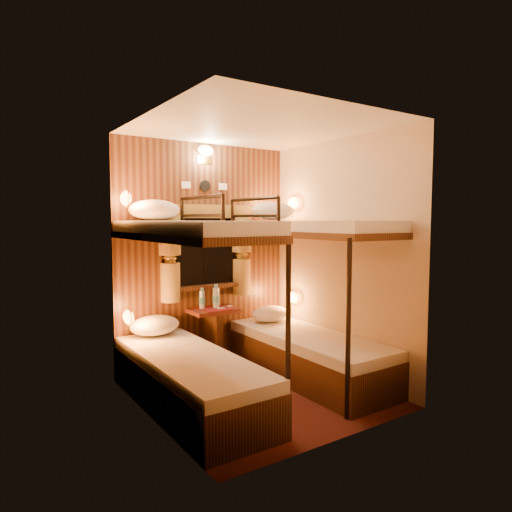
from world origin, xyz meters
TOP-DOWN VIEW (x-y plane):
  - floor at (0.00, 0.00)m, footprint 2.10×2.10m
  - ceiling at (0.00, 0.00)m, footprint 2.10×2.10m
  - wall_back at (0.00, 1.05)m, footprint 2.40×0.00m
  - wall_front at (0.00, -1.05)m, footprint 2.40×0.00m
  - wall_left at (-1.00, 0.00)m, footprint 0.00×2.40m
  - wall_right at (1.00, 0.00)m, footprint 0.00×2.40m
  - back_panel at (0.00, 1.04)m, footprint 2.00×0.03m
  - bunk_left at (-0.65, 0.07)m, footprint 0.72×1.90m
  - bunk_right at (0.65, 0.07)m, footprint 0.72×1.90m
  - window at (0.00, 1.00)m, footprint 1.00×0.12m
  - curtains at (0.00, 0.97)m, footprint 1.10×0.22m
  - back_fixtures at (0.00, 1.00)m, footprint 0.54×0.09m
  - reading_lamps at (-0.00, 0.70)m, footprint 2.00×0.20m
  - table at (0.00, 0.85)m, footprint 0.50×0.34m
  - bottle_left at (-0.10, 0.91)m, footprint 0.06×0.06m
  - bottle_right at (0.04, 0.86)m, footprint 0.07×0.07m
  - sachet_a at (0.07, 0.80)m, footprint 0.09×0.07m
  - sachet_b at (0.21, 0.87)m, footprint 0.08×0.07m
  - pillow_lower_left at (-0.65, 0.85)m, footprint 0.50×0.35m
  - pillow_lower_right at (0.65, 0.72)m, footprint 0.44×0.31m
  - pillow_upper_left at (-0.65, 0.81)m, footprint 0.50×0.35m
  - pillow_upper_right at (0.65, 0.67)m, footprint 0.50×0.36m

SIDE VIEW (x-z plane):
  - floor at x=0.00m, z-range 0.00..0.00m
  - table at x=0.00m, z-range 0.09..0.74m
  - pillow_lower_right at x=0.65m, z-range 0.46..0.63m
  - pillow_lower_left at x=-0.65m, z-range 0.46..0.65m
  - bunk_left at x=-0.65m, z-range -0.35..1.47m
  - bunk_right at x=0.65m, z-range -0.35..1.47m
  - sachet_b at x=0.21m, z-range 0.65..0.65m
  - sachet_a at x=0.07m, z-range 0.65..0.66m
  - bottle_left at x=-0.10m, z-range 0.63..0.86m
  - bottle_right at x=0.04m, z-range 0.63..0.89m
  - window at x=0.00m, z-range 0.79..1.58m
  - wall_back at x=0.00m, z-range 0.00..2.40m
  - wall_front at x=0.00m, z-range 0.00..2.40m
  - wall_left at x=-1.00m, z-range 0.00..2.40m
  - wall_right at x=1.00m, z-range 0.00..2.40m
  - back_panel at x=0.00m, z-range 0.00..2.40m
  - reading_lamps at x=0.00m, z-range 0.62..1.86m
  - curtains at x=0.00m, z-range 0.76..1.76m
  - pillow_upper_left at x=-0.65m, z-range 1.59..1.78m
  - pillow_upper_right at x=0.65m, z-range 1.59..1.78m
  - back_fixtures at x=0.00m, z-range 2.00..2.49m
  - ceiling at x=0.00m, z-range 2.40..2.40m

